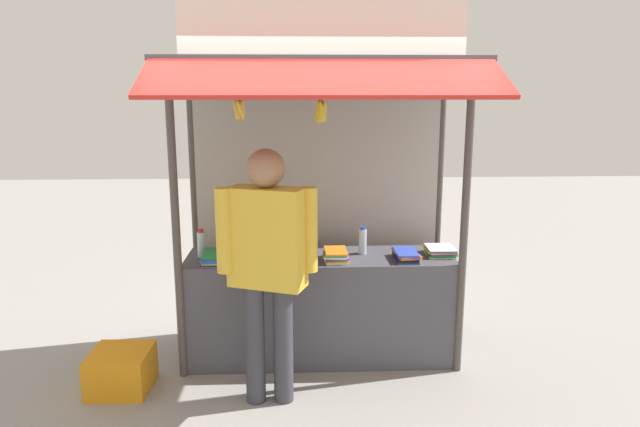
{
  "coord_description": "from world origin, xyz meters",
  "views": [
    {
      "loc": [
        -0.19,
        -4.39,
        2.14
      ],
      "look_at": [
        0.0,
        0.0,
        1.2
      ],
      "focal_mm": 32.06,
      "sensor_mm": 36.0,
      "label": 1
    }
  ],
  "objects": [
    {
      "name": "ground_plane",
      "position": [
        0.0,
        0.0,
        0.0
      ],
      "size": [
        20.0,
        20.0,
        0.0
      ],
      "primitive_type": "plane",
      "color": "gray"
    },
    {
      "name": "stall_counter",
      "position": [
        0.0,
        0.0,
        0.43
      ],
      "size": [
        2.13,
        0.61,
        0.85
      ],
      "primitive_type": "cube",
      "color": "#4C4C56",
      "rests_on": "ground"
    },
    {
      "name": "stall_structure",
      "position": [
        0.0,
        0.14,
        1.65
      ],
      "size": [
        2.33,
        1.53,
        2.73
      ],
      "color": "#4C4742",
      "rests_on": "ground"
    },
    {
      "name": "water_bottle_back_right",
      "position": [
        0.35,
        0.06,
        0.96
      ],
      "size": [
        0.06,
        0.06,
        0.23
      ],
      "color": "silver",
      "rests_on": "stall_counter"
    },
    {
      "name": "water_bottle_rear_center",
      "position": [
        -0.14,
        0.21,
        0.96
      ],
      "size": [
        0.06,
        0.06,
        0.23
      ],
      "color": "silver",
      "rests_on": "stall_counter"
    },
    {
      "name": "water_bottle_front_left",
      "position": [
        -0.94,
        0.03,
        0.96
      ],
      "size": [
        0.06,
        0.06,
        0.23
      ],
      "color": "silver",
      "rests_on": "stall_counter"
    },
    {
      "name": "magazine_stack_right",
      "position": [
        0.67,
        -0.12,
        0.89
      ],
      "size": [
        0.2,
        0.31,
        0.07
      ],
      "color": "blue",
      "rests_on": "stall_counter"
    },
    {
      "name": "magazine_stack_left",
      "position": [
        -0.81,
        -0.14,
        0.89
      ],
      "size": [
        0.2,
        0.32,
        0.08
      ],
      "color": "purple",
      "rests_on": "stall_counter"
    },
    {
      "name": "magazine_stack_mid_right",
      "position": [
        0.12,
        -0.12,
        0.9
      ],
      "size": [
        0.2,
        0.29,
        0.09
      ],
      "color": "white",
      "rests_on": "stall_counter"
    },
    {
      "name": "magazine_stack_front_right",
      "position": [
        0.97,
        0.0,
        0.89
      ],
      "size": [
        0.25,
        0.29,
        0.07
      ],
      "color": "white",
      "rests_on": "stall_counter"
    },
    {
      "name": "banana_bunch_leftmost",
      "position": [
        -0.57,
        -0.41,
        2.02
      ],
      "size": [
        0.1,
        0.1,
        0.3
      ],
      "color": "#332D23"
    },
    {
      "name": "banana_bunch_inner_left",
      "position": [
        -0.01,
        -0.4,
        2.01
      ],
      "size": [
        0.1,
        0.1,
        0.32
      ],
      "color": "#332D23"
    },
    {
      "name": "vendor_person",
      "position": [
        -0.38,
        -0.7,
        1.07
      ],
      "size": [
        0.68,
        0.38,
        1.78
      ],
      "rotation": [
        0.0,
        0.0,
        -0.37
      ],
      "color": "#383842",
      "rests_on": "ground"
    },
    {
      "name": "plastic_crate",
      "position": [
        -1.48,
        -0.49,
        0.15
      ],
      "size": [
        0.44,
        0.44,
        0.29
      ],
      "primitive_type": "cube",
      "rotation": [
        0.0,
        0.0,
        -0.03
      ],
      "color": "orange",
      "rests_on": "ground"
    }
  ]
}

